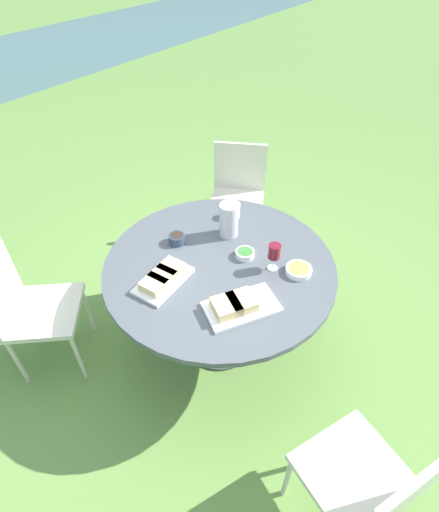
# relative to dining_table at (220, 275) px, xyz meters

# --- Properties ---
(ground_plane) EXTENTS (40.00, 40.00, 0.00)m
(ground_plane) POSITION_rel_dining_table_xyz_m (0.00, 0.00, -0.67)
(ground_plane) COLOR #668E42
(dining_table) EXTENTS (1.36, 1.36, 0.76)m
(dining_table) POSITION_rel_dining_table_xyz_m (0.00, 0.00, 0.00)
(dining_table) COLOR #4C4C51
(dining_table) RESTS_ON ground_plane
(chair_near_left) EXTENTS (0.61, 0.61, 0.89)m
(chair_near_left) POSITION_rel_dining_table_xyz_m (-0.78, 0.87, -0.14)
(chair_near_left) COLOR beige
(chair_near_left) RESTS_ON ground_plane
(chair_near_right) EXTENTS (0.57, 0.56, 0.89)m
(chair_near_right) POSITION_rel_dining_table_xyz_m (-0.51, -1.17, -0.14)
(chair_near_right) COLOR beige
(chair_near_right) RESTS_ON ground_plane
(chair_far_back) EXTENTS (0.58, 0.59, 0.89)m
(chair_far_back) POSITION_rel_dining_table_xyz_m (1.05, 0.58, -0.14)
(chair_far_back) COLOR beige
(chair_far_back) RESTS_ON ground_plane
(water_pitcher) EXTENTS (0.13, 0.12, 0.22)m
(water_pitcher) POSITION_rel_dining_table_xyz_m (0.26, 0.12, 0.21)
(water_pitcher) COLOR silver
(water_pitcher) RESTS_ON dining_table
(wine_glass) EXTENTS (0.07, 0.07, 0.17)m
(wine_glass) POSITION_rel_dining_table_xyz_m (0.15, -0.27, 0.22)
(wine_glass) COLOR silver
(wine_glass) RESTS_ON dining_table
(platter_bread_main) EXTENTS (0.35, 0.21, 0.07)m
(platter_bread_main) POSITION_rel_dining_table_xyz_m (-0.31, 0.16, 0.13)
(platter_bread_main) COLOR white
(platter_bread_main) RESTS_ON dining_table
(platter_charcuterie) EXTENTS (0.44, 0.38, 0.08)m
(platter_charcuterie) POSITION_rel_dining_table_xyz_m (-0.23, -0.28, 0.13)
(platter_charcuterie) COLOR white
(platter_charcuterie) RESTS_ON dining_table
(bowl_fries) EXTENTS (0.15, 0.15, 0.04)m
(bowl_fries) POSITION_rel_dining_table_xyz_m (0.21, -0.41, 0.12)
(bowl_fries) COLOR white
(bowl_fries) RESTS_ON dining_table
(bowl_salad) EXTENTS (0.11, 0.11, 0.04)m
(bowl_salad) POSITION_rel_dining_table_xyz_m (0.14, -0.08, 0.12)
(bowl_salad) COLOR white
(bowl_salad) RESTS_ON dining_table
(bowl_olives) EXTENTS (0.10, 0.10, 0.06)m
(bowl_olives) POSITION_rel_dining_table_xyz_m (-0.00, 0.33, 0.13)
(bowl_olives) COLOR #334256
(bowl_olives) RESTS_ON dining_table
(cup_water_near) EXTENTS (0.08, 0.08, 0.10)m
(cup_water_near) POSITION_rel_dining_table_xyz_m (0.44, 0.20, 0.15)
(cup_water_near) COLOR silver
(cup_water_near) RESTS_ON dining_table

